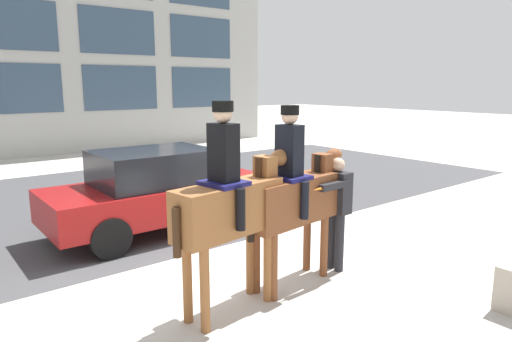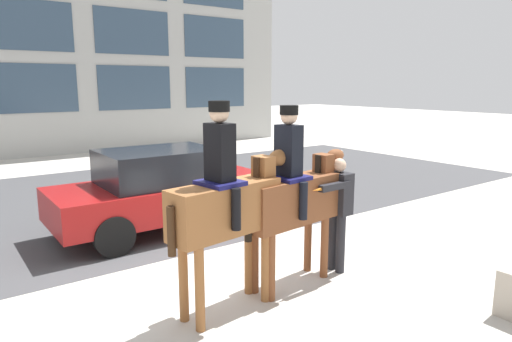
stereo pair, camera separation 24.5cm
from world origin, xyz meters
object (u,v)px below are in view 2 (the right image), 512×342
at_px(pedestrian_bystander, 337,206).
at_px(street_car_near_lane, 164,189).
at_px(mounted_horse_lead, 228,203).
at_px(mounted_horse_companion, 293,195).

distance_m(pedestrian_bystander, street_car_near_lane, 3.51).
bearing_deg(pedestrian_bystander, mounted_horse_lead, -0.38).
bearing_deg(mounted_horse_lead, mounted_horse_companion, -2.66).
height_order(pedestrian_bystander, street_car_near_lane, pedestrian_bystander).
xyz_separation_m(mounted_horse_lead, pedestrian_bystander, (1.90, 0.06, -0.35)).
distance_m(mounted_horse_companion, pedestrian_bystander, 0.85).
relative_size(mounted_horse_lead, street_car_near_lane, 0.62).
bearing_deg(street_car_near_lane, mounted_horse_lead, -101.92).
height_order(mounted_horse_companion, pedestrian_bystander, mounted_horse_companion).
bearing_deg(pedestrian_bystander, street_car_near_lane, -72.22).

